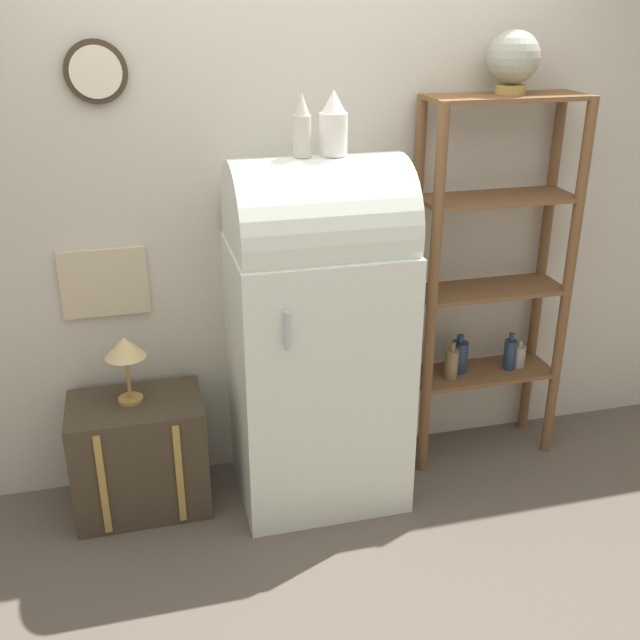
% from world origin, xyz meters
% --- Properties ---
extents(ground_plane, '(12.00, 12.00, 0.00)m').
position_xyz_m(ground_plane, '(0.00, 0.00, 0.00)').
color(ground_plane, '#60564C').
extents(wall_back, '(7.00, 0.09, 2.70)m').
position_xyz_m(wall_back, '(-0.00, 0.57, 1.35)').
color(wall_back, beige).
rests_on(wall_back, ground_plane).
extents(refrigerator, '(0.74, 0.64, 1.59)m').
position_xyz_m(refrigerator, '(-0.00, 0.25, 0.82)').
color(refrigerator, silver).
rests_on(refrigerator, ground_plane).
extents(suitcase_trunk, '(0.59, 0.40, 0.54)m').
position_xyz_m(suitcase_trunk, '(-0.82, 0.32, 0.27)').
color(suitcase_trunk, '#423828').
rests_on(suitcase_trunk, ground_plane).
extents(shelf_unit, '(0.74, 0.29, 1.79)m').
position_xyz_m(shelf_unit, '(0.88, 0.38, 0.96)').
color(shelf_unit, brown).
rests_on(shelf_unit, ground_plane).
extents(globe, '(0.23, 0.23, 0.27)m').
position_xyz_m(globe, '(0.91, 0.40, 1.93)').
color(globe, '#AD8942').
rests_on(globe, shelf_unit).
extents(vase_left, '(0.07, 0.07, 0.25)m').
position_xyz_m(vase_left, '(-0.06, 0.25, 1.71)').
color(vase_left, beige).
rests_on(vase_left, refrigerator).
extents(vase_center, '(0.11, 0.11, 0.26)m').
position_xyz_m(vase_center, '(0.07, 0.26, 1.71)').
color(vase_center, white).
rests_on(vase_center, refrigerator).
extents(desk_lamp, '(0.18, 0.18, 0.31)m').
position_xyz_m(desk_lamp, '(-0.83, 0.34, 0.78)').
color(desk_lamp, '#AD8942').
rests_on(desk_lamp, suitcase_trunk).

